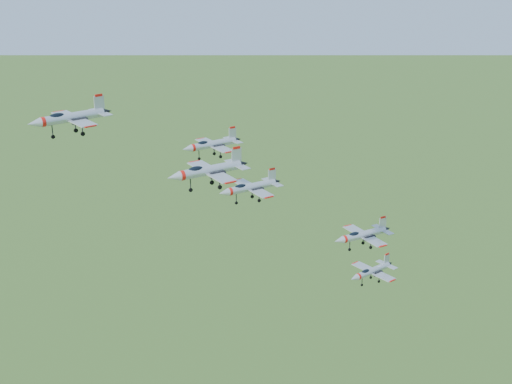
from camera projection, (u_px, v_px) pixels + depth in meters
jet_lead at (70, 117)px, 110.38m from camera, size 14.00×11.72×3.75m
jet_left_high at (212, 144)px, 115.52m from camera, size 11.09×9.20×2.96m
jet_right_high at (208, 170)px, 97.29m from camera, size 12.58×10.39×3.36m
jet_left_low at (250, 187)px, 126.17m from camera, size 12.96×10.71×3.47m
jet_right_low at (362, 235)px, 125.05m from camera, size 12.19×10.01×3.27m
jet_trail at (372, 271)px, 143.45m from camera, size 12.23×10.26×3.28m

